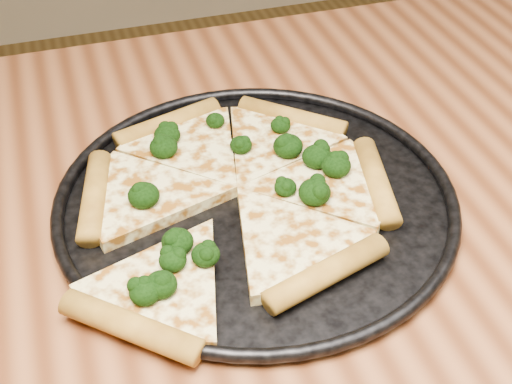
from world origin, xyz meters
name	(u,v)px	position (x,y,z in m)	size (l,w,h in m)	color
dining_table	(244,340)	(0.00, 0.00, 0.66)	(1.20, 0.90, 0.75)	brown
pizza_pan	(256,199)	(0.04, 0.08, 0.76)	(0.38, 0.38, 0.02)	black
pizza	(233,194)	(0.02, 0.08, 0.77)	(0.33, 0.34, 0.02)	#F4E695
broccoli_florets	(241,185)	(0.02, 0.08, 0.78)	(0.23, 0.24, 0.02)	black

